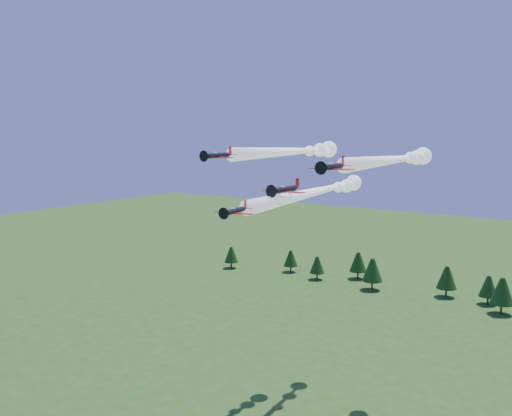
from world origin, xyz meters
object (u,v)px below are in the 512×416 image
Objects in this scene: plane_right at (395,159)px; plane_slot at (285,189)px; plane_left at (295,151)px; plane_lead at (319,191)px.

plane_right is 25.12m from plane_slot.
plane_slot is (-11.44, -21.89, -4.58)m from plane_right.
plane_left is 5.06× the size of plane_slot.
plane_right is (14.32, 4.20, 6.59)m from plane_lead.
plane_right is at bearing 10.92° from plane_lead.
plane_left is 20.84m from plane_right.
plane_lead is 6.77× the size of plane_slot.
plane_slot is at bearing -86.19° from plane_lead.
plane_left reaches higher than plane_lead.
plane_lead is at bearing 101.39° from plane_slot.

